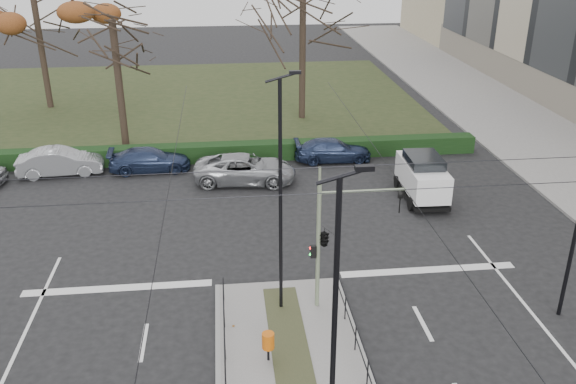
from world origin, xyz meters
The scene contains 16 objects.
ground centered at (0.00, 0.00, 0.00)m, with size 140.00×140.00×0.00m, color black.
sidewalk_east centered at (18.00, 22.00, 0.07)m, with size 8.00×90.00×0.14m, color slate.
park centered at (-6.00, 32.00, 0.05)m, with size 38.00×26.00×0.10m, color #232E17.
hedge centered at (-6.00, 18.60, 0.50)m, with size 38.00×1.00×1.00m, color black.
catenary centered at (0.00, 1.62, 3.42)m, with size 20.00×34.00×6.00m.
traffic_light centered at (1.50, 3.29, 2.88)m, with size 3.23×1.81×4.71m.
litter_bin centered at (-0.72, 0.51, 0.85)m, with size 0.39×0.39×0.99m.
streetlamp_median_near centered at (0.32, -4.45, 4.37)m, with size 0.70×0.14×8.32m.
streetlamp_median_far centered at (-0.03, 3.33, 4.40)m, with size 0.70×0.14×8.37m.
parked_car_second centered at (-10.66, 17.37, 0.74)m, with size 1.56×4.48×1.48m, color #979A9E.
parked_car_third centered at (-5.91, 17.41, 0.64)m, with size 1.80×4.42×1.28m, color #1F2A49.
parked_car_fourth centered at (-0.75, 15.21, 0.74)m, with size 2.45×5.30×1.47m, color #979A9E.
white_van centered at (7.82, 12.14, 1.18)m, with size 2.03×4.19×2.26m.
bare_tree_center centered at (3.73, 26.27, 7.96)m, with size 8.12×8.12×11.27m.
bare_tree_near centered at (-7.83, 21.84, 7.01)m, with size 5.21×5.21×9.93m.
parked_car_fifth centered at (4.40, 17.85, 0.64)m, with size 1.79×4.41×1.28m, color #1F2A49.
Camera 1 is at (-1.80, -14.65, 12.51)m, focal length 38.00 mm.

